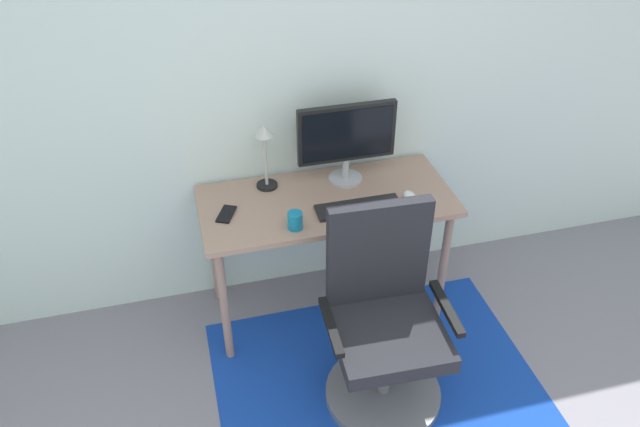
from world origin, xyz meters
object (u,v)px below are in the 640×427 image
computer_mouse (410,197)px  desk_lamp (265,147)px  cell_phone (226,214)px  keyboard (359,207)px  desk (327,213)px  office_chair (384,331)px  coffee_cup (295,221)px  monitor (347,137)px

computer_mouse → desk_lamp: 0.78m
cell_phone → desk_lamp: desk_lamp is taller
keyboard → computer_mouse: 0.28m
desk → computer_mouse: computer_mouse is taller
office_chair → cell_phone: bearing=137.9°
cell_phone → desk: bearing=26.8°
coffee_cup → desk_lamp: bearing=99.4°
computer_mouse → cell_phone: size_ratio=0.74×
cell_phone → desk_lamp: 0.39m
monitor → office_chair: bearing=-92.4°
office_chair → computer_mouse: bearing=62.2°
office_chair → keyboard: bearing=90.0°
cell_phone → coffee_cup: bearing=-6.2°
computer_mouse → office_chair: office_chair is taller
monitor → cell_phone: (-0.66, -0.16, -0.25)m
coffee_cup → desk: bearing=43.7°
office_chair → desk_lamp: bearing=117.6°
coffee_cup → office_chair: bearing=-53.0°
monitor → keyboard: bearing=-92.6°
desk → desk_lamp: desk_lamp is taller
desk → monitor: monitor is taller
monitor → computer_mouse: bearing=-45.1°
desk → desk_lamp: bearing=145.5°
computer_mouse → desk_lamp: desk_lamp is taller
monitor → keyboard: size_ratio=1.19×
computer_mouse → office_chair: (-0.30, -0.51, -0.37)m
monitor → coffee_cup: size_ratio=5.92×
coffee_cup → monitor: bearing=44.7°
computer_mouse → desk_lamp: size_ratio=0.29×
desk → cell_phone: cell_phone is taller
keyboard → computer_mouse: computer_mouse is taller
desk → keyboard: size_ratio=3.01×
computer_mouse → cell_phone: 0.93m
desk → office_chair: office_chair is taller
computer_mouse → monitor: bearing=134.9°
coffee_cup → cell_phone: size_ratio=0.62×
monitor → coffee_cup: (-0.35, -0.35, -0.22)m
monitor → coffee_cup: bearing=-135.3°
computer_mouse → coffee_cup: bearing=-172.1°
keyboard → cell_phone: 0.65m
monitor → office_chair: 0.99m
keyboard → desk_lamp: size_ratio=1.19×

